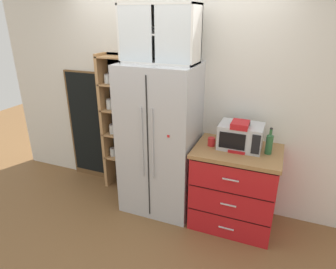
{
  "coord_description": "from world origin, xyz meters",
  "views": [
    {
      "loc": [
        1.24,
        -2.79,
        2.21
      ],
      "look_at": [
        0.1,
        0.03,
        0.96
      ],
      "focal_mm": 31.13,
      "sensor_mm": 36.0,
      "label": 1
    }
  ],
  "objects_px": {
    "microwave": "(241,136)",
    "mug_red": "(212,142)",
    "refrigerator": "(160,140)",
    "coffee_maker": "(240,135)",
    "chalkboard_menu": "(88,126)",
    "bottle_green": "(269,142)"
  },
  "relations": [
    {
      "from": "microwave",
      "to": "mug_red",
      "type": "bearing_deg",
      "value": -167.64
    },
    {
      "from": "refrigerator",
      "to": "coffee_maker",
      "type": "bearing_deg",
      "value": 0.42
    },
    {
      "from": "microwave",
      "to": "chalkboard_menu",
      "type": "xyz_separation_m",
      "value": [
        -2.12,
        0.25,
        -0.27
      ]
    },
    {
      "from": "coffee_maker",
      "to": "bottle_green",
      "type": "height_order",
      "value": "coffee_maker"
    },
    {
      "from": "refrigerator",
      "to": "coffee_maker",
      "type": "xyz_separation_m",
      "value": [
        0.89,
        0.01,
        0.2
      ]
    },
    {
      "from": "refrigerator",
      "to": "coffee_maker",
      "type": "relative_size",
      "value": 5.65
    },
    {
      "from": "bottle_green",
      "to": "mug_red",
      "type": "bearing_deg",
      "value": -177.56
    },
    {
      "from": "microwave",
      "to": "coffee_maker",
      "type": "xyz_separation_m",
      "value": [
        -0.01,
        -0.04,
        0.03
      ]
    },
    {
      "from": "chalkboard_menu",
      "to": "microwave",
      "type": "bearing_deg",
      "value": -6.6
    },
    {
      "from": "coffee_maker",
      "to": "mug_red",
      "type": "relative_size",
      "value": 2.78
    },
    {
      "from": "mug_red",
      "to": "coffee_maker",
      "type": "bearing_deg",
      "value": 4.3
    },
    {
      "from": "refrigerator",
      "to": "mug_red",
      "type": "distance_m",
      "value": 0.61
    },
    {
      "from": "refrigerator",
      "to": "microwave",
      "type": "bearing_deg",
      "value": 3.1
    },
    {
      "from": "mug_red",
      "to": "chalkboard_menu",
      "type": "relative_size",
      "value": 0.07
    },
    {
      "from": "microwave",
      "to": "coffee_maker",
      "type": "height_order",
      "value": "coffee_maker"
    },
    {
      "from": "mug_red",
      "to": "chalkboard_menu",
      "type": "height_order",
      "value": "chalkboard_menu"
    },
    {
      "from": "refrigerator",
      "to": "coffee_maker",
      "type": "distance_m",
      "value": 0.91
    },
    {
      "from": "refrigerator",
      "to": "microwave",
      "type": "distance_m",
      "value": 0.91
    },
    {
      "from": "coffee_maker",
      "to": "chalkboard_menu",
      "type": "height_order",
      "value": "chalkboard_menu"
    },
    {
      "from": "refrigerator",
      "to": "bottle_green",
      "type": "height_order",
      "value": "refrigerator"
    },
    {
      "from": "refrigerator",
      "to": "microwave",
      "type": "relative_size",
      "value": 3.98
    },
    {
      "from": "refrigerator",
      "to": "bottle_green",
      "type": "xyz_separation_m",
      "value": [
        1.18,
        0.01,
        0.16
      ]
    }
  ]
}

